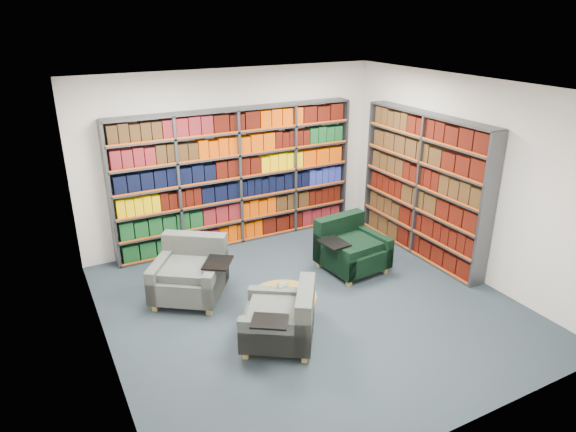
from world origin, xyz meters
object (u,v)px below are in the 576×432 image
chair_green_right (349,249)px  coffee_table (283,302)px  chair_teal_left (191,274)px  chair_teal_front (285,321)px

chair_green_right → coffee_table: 1.77m
chair_teal_left → chair_teal_front: (0.61, -1.55, -0.03)m
chair_teal_left → chair_green_right: 2.35m
chair_teal_left → coffee_table: 1.42m
chair_teal_left → coffee_table: size_ratio=1.48×
chair_teal_left → chair_teal_front: bearing=-68.5°
chair_teal_left → chair_green_right: (2.33, -0.33, -0.01)m
chair_teal_left → chair_green_right: bearing=-8.0°
chair_teal_front → chair_green_right: bearing=35.6°
chair_teal_front → coffee_table: bearing=65.5°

